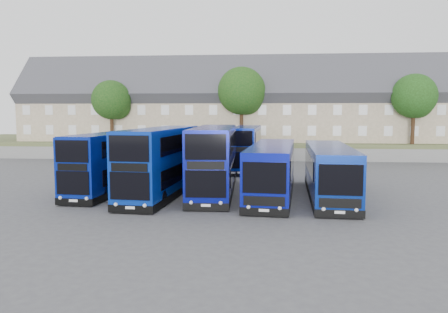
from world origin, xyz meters
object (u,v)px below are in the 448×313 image
coach_east_a (272,171)px  tree_far (444,97)px  dd_front_left (109,163)px  tree_west (113,101)px  tree_mid (243,93)px  tree_east (415,98)px  dd_front_mid (161,163)px

coach_east_a → tree_far: tree_far is taller
dd_front_left → tree_west: bearing=112.3°
tree_mid → tree_east: 20.02m
dd_front_left → tree_east: tree_east is taller
coach_east_a → tree_far: 38.18m
dd_front_left → tree_mid: bearing=73.5°
coach_east_a → tree_east: bearing=58.7°
dd_front_left → tree_far: size_ratio=1.23×
coach_east_a → tree_mid: tree_mid is taller
dd_front_mid → tree_mid: tree_mid is taller
coach_east_a → tree_west: 30.32m
tree_east → tree_mid: bearing=178.6°
dd_front_left → tree_far: tree_far is taller
dd_front_mid → tree_mid: bearing=84.1°
coach_east_a → tree_east: (16.92, 22.94, 5.67)m
tree_west → tree_mid: 16.04m
dd_front_mid → tree_far: (30.46, 30.56, 5.47)m
tree_mid → tree_far: 26.80m
dd_front_mid → coach_east_a: (7.55, 0.62, -0.53)m
tree_mid → tree_east: tree_mid is taller
coach_east_a → tree_east: tree_east is taller
dd_front_left → tree_east: bearing=42.1°
tree_west → dd_front_left: bearing=-71.7°
tree_west → tree_far: tree_far is taller
dd_front_mid → coach_east_a: 7.59m
tree_west → tree_far: 42.58m
dd_front_left → tree_mid: 25.22m
tree_west → tree_mid: size_ratio=0.83×
dd_front_left → coach_east_a: size_ratio=0.82×
dd_front_mid → tree_far: tree_far is taller
coach_east_a → tree_mid: size_ratio=1.42×
dd_front_left → tree_west: (-7.44, 22.45, 4.99)m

